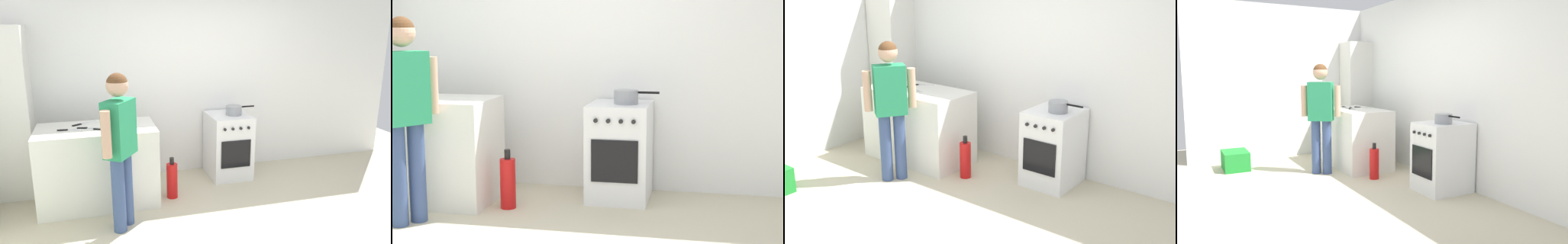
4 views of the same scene
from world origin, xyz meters
TOP-DOWN VIEW (x-y plane):
  - ground_plane at (0.00, 0.00)m, footprint 8.00×8.00m
  - back_wall at (0.00, 1.95)m, footprint 6.00×0.10m
  - counter_unit at (-1.35, 1.20)m, footprint 1.30×0.70m
  - oven_left at (0.35, 1.58)m, footprint 0.52×0.62m
  - pot at (0.41, 1.54)m, footprint 0.39×0.21m
  - knife_chef at (-1.48, 1.40)m, footprint 0.28×0.20m
  - knife_utility at (-1.64, 1.16)m, footprint 0.25×0.05m
  - knife_paring at (-1.30, 1.09)m, footprint 0.20×0.12m
  - knife_bread at (-1.39, 1.18)m, footprint 0.35×0.11m
  - person at (-1.13, 0.57)m, footprint 0.35×0.49m
  - fire_extinguisher at (-0.52, 1.10)m, footprint 0.13×0.13m
  - larder_cabinet at (-2.30, 1.68)m, footprint 0.48×0.44m

SIDE VIEW (x-z plane):
  - ground_plane at x=0.00m, z-range 0.00..0.00m
  - fire_extinguisher at x=-0.52m, z-range -0.03..0.47m
  - oven_left at x=0.35m, z-range 0.00..0.85m
  - counter_unit at x=-1.35m, z-range 0.00..0.90m
  - knife_bread at x=-1.39m, z-range 0.90..0.91m
  - knife_chef at x=-1.48m, z-range 0.90..0.91m
  - knife_utility at x=-1.64m, z-range 0.90..0.91m
  - knife_paring at x=-1.30m, z-range 0.90..0.91m
  - pot at x=0.41m, z-range 0.85..0.97m
  - person at x=-1.13m, z-range 0.15..1.73m
  - larder_cabinet at x=-2.30m, z-range 0.00..2.00m
  - back_wall at x=0.00m, z-range 0.00..2.60m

